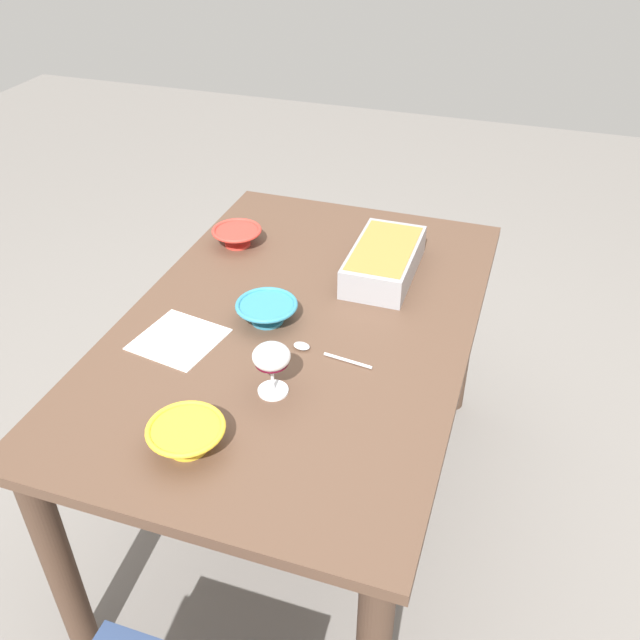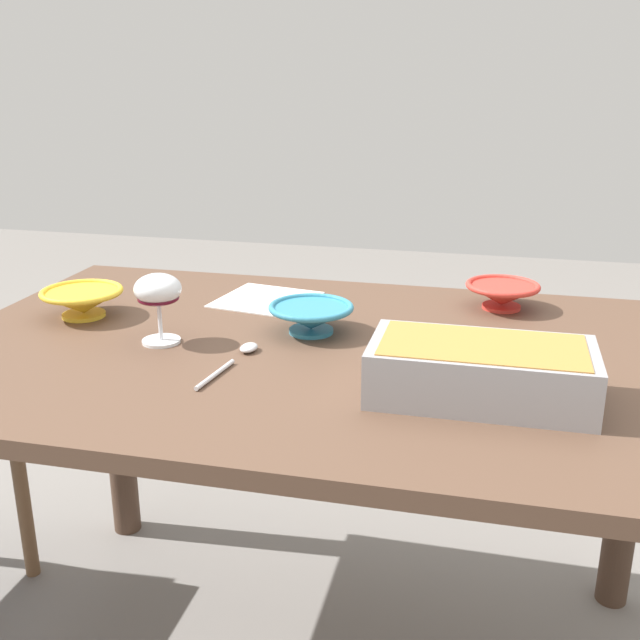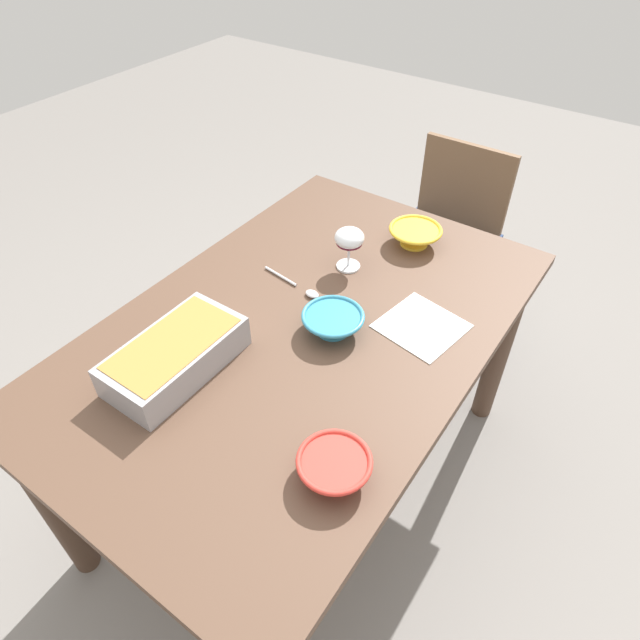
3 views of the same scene
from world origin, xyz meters
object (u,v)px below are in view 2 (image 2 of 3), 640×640
at_px(mixing_bowl, 82,301).
at_px(serving_bowl, 502,294).
at_px(casserole_dish, 481,369).
at_px(serving_spoon, 239,355).
at_px(small_bowl, 311,316).
at_px(napkin, 266,300).
at_px(wine_glass, 158,294).
at_px(dining_table, 316,405).

height_order(mixing_bowl, serving_bowl, mixing_bowl).
distance_m(casserole_dish, serving_spoon, 0.43).
bearing_deg(small_bowl, casserole_dish, 144.56).
relative_size(mixing_bowl, napkin, 0.84).
bearing_deg(wine_glass, dining_table, -171.83).
relative_size(mixing_bowl, serving_spoon, 0.78).
relative_size(wine_glass, serving_bowl, 0.85).
bearing_deg(small_bowl, wine_glass, 24.62).
height_order(casserole_dish, small_bowl, casserole_dish).
bearing_deg(small_bowl, serving_bowl, -145.61).
relative_size(dining_table, napkin, 7.10).
xyz_separation_m(serving_spoon, napkin, (0.06, -0.36, -0.01)).
relative_size(mixing_bowl, small_bowl, 1.01).
distance_m(casserole_dish, napkin, 0.65).
bearing_deg(serving_bowl, casserole_dish, 86.71).
bearing_deg(small_bowl, serving_spoon, 61.67).
bearing_deg(mixing_bowl, napkin, -149.14).
relative_size(casserole_dish, small_bowl, 2.08).
xyz_separation_m(mixing_bowl, napkin, (-0.34, -0.20, -0.03)).
relative_size(small_bowl, serving_spoon, 0.77).
distance_m(serving_spoon, napkin, 0.36).
distance_m(casserole_dish, small_bowl, 0.41).
xyz_separation_m(dining_table, mixing_bowl, (0.52, -0.06, 0.15)).
height_order(wine_glass, serving_spoon, wine_glass).
xyz_separation_m(dining_table, wine_glass, (0.29, 0.04, 0.22)).
height_order(small_bowl, napkin, small_bowl).
bearing_deg(casserole_dish, wine_glass, -11.11).
bearing_deg(small_bowl, napkin, -51.03).
xyz_separation_m(small_bowl, serving_bowl, (-0.36, -0.25, -0.00)).
bearing_deg(dining_table, mixing_bowl, -7.13).
relative_size(casserole_dish, serving_spoon, 1.61).
bearing_deg(napkin, casserole_dish, 138.81).
bearing_deg(casserole_dish, mixing_bowl, -15.25).
relative_size(dining_table, serving_spoon, 6.64).
bearing_deg(serving_spoon, casserole_dish, 170.73).
xyz_separation_m(casserole_dish, mixing_bowl, (0.83, -0.23, -0.01)).
bearing_deg(serving_bowl, mixing_bowl, 17.12).
height_order(wine_glass, napkin, wine_glass).
bearing_deg(wine_glass, mixing_bowl, -25.43).
height_order(small_bowl, serving_bowl, small_bowl).
xyz_separation_m(serving_bowl, serving_spoon, (0.46, 0.42, -0.03)).
height_order(dining_table, serving_spoon, serving_spoon).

